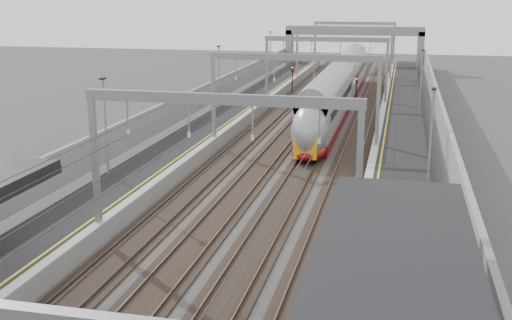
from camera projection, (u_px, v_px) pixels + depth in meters
The scene contains 11 objects.
platform_left at pixel (205, 134), 53.83m from camera, with size 4.00×120.00×1.00m, color black.
platform_right at pixel (400, 144), 50.38m from camera, with size 4.00×120.00×1.00m, color black.
tracks at pixel (299, 144), 52.22m from camera, with size 11.40×140.00×0.20m.
overhead_line at pixel (312, 61), 56.93m from camera, with size 13.00×140.00×6.60m.
overbridge at pixel (354, 36), 102.79m from camera, with size 22.00×2.20×6.90m.
wall_left at pixel (169, 120), 54.24m from camera, with size 0.30×120.00×3.20m, color gray.
wall_right at pixel (443, 132), 49.41m from camera, with size 0.30×120.00×3.20m, color gray.
train at pixel (338, 92), 66.13m from camera, with size 2.64×48.15×4.18m.
signal_green at pixel (292, 74), 78.16m from camera, with size 0.32×0.32×3.48m.
signal_red_near at pixel (356, 86), 67.79m from camera, with size 0.32×0.32×3.48m.
signal_red_far at pixel (380, 79), 73.98m from camera, with size 0.32×0.32×3.48m.
Camera 1 is at (7.91, -5.37, 11.92)m, focal length 45.00 mm.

